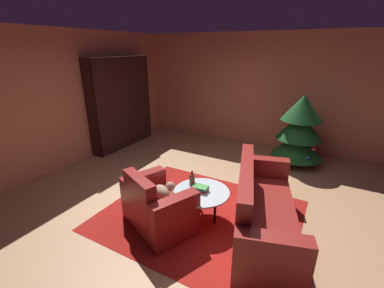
# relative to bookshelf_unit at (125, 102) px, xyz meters

# --- Properties ---
(ground_plane) EXTENTS (7.73, 7.73, 0.00)m
(ground_plane) POSITION_rel_bookshelf_unit_xyz_m (2.99, -1.61, -1.07)
(ground_plane) COLOR tan
(wall_back) EXTENTS (6.50, 0.06, 2.68)m
(wall_back) POSITION_rel_bookshelf_unit_xyz_m (2.99, 1.64, 0.27)
(wall_back) COLOR tan
(wall_back) RESTS_ON ground
(wall_left) EXTENTS (0.06, 6.56, 2.68)m
(wall_left) POSITION_rel_bookshelf_unit_xyz_m (-0.24, -1.61, 0.27)
(wall_left) COLOR tan
(wall_left) RESTS_ON ground
(area_rug) EXTENTS (2.73, 2.30, 0.01)m
(area_rug) POSITION_rel_bookshelf_unit_xyz_m (3.01, -1.82, -1.07)
(area_rug) COLOR maroon
(area_rug) RESTS_ON ground
(bookshelf_unit) EXTENTS (0.32, 1.78, 2.13)m
(bookshelf_unit) POSITION_rel_bookshelf_unit_xyz_m (0.00, 0.00, 0.00)
(bookshelf_unit) COLOR black
(bookshelf_unit) RESTS_ON ground
(armchair_red) EXTENTS (1.17, 1.00, 0.83)m
(armchair_red) POSITION_rel_bookshelf_unit_xyz_m (2.60, -2.31, -0.77)
(armchair_red) COLOR maroon
(armchair_red) RESTS_ON ground
(couch_red) EXTENTS (1.25, 2.12, 0.95)m
(couch_red) POSITION_rel_bookshelf_unit_xyz_m (3.89, -1.80, -0.75)
(couch_red) COLOR maroon
(couch_red) RESTS_ON ground
(coffee_table) EXTENTS (0.78, 0.78, 0.45)m
(coffee_table) POSITION_rel_bookshelf_unit_xyz_m (3.06, -1.88, -0.66)
(coffee_table) COLOR black
(coffee_table) RESTS_ON ground
(book_stack_on_table) EXTENTS (0.23, 0.17, 0.07)m
(book_stack_on_table) POSITION_rel_bookshelf_unit_xyz_m (3.04, -1.87, -0.58)
(book_stack_on_table) COLOR #C43D20
(book_stack_on_table) RESTS_ON coffee_table
(bottle_on_table) EXTENTS (0.08, 0.08, 0.23)m
(bottle_on_table) POSITION_rel_bookshelf_unit_xyz_m (2.86, -1.79, -0.53)
(bottle_on_table) COLOR maroon
(bottle_on_table) RESTS_ON coffee_table
(decorated_tree) EXTENTS (1.01, 1.01, 1.47)m
(decorated_tree) POSITION_rel_bookshelf_unit_xyz_m (3.95, 0.77, -0.31)
(decorated_tree) COLOR brown
(decorated_tree) RESTS_ON ground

